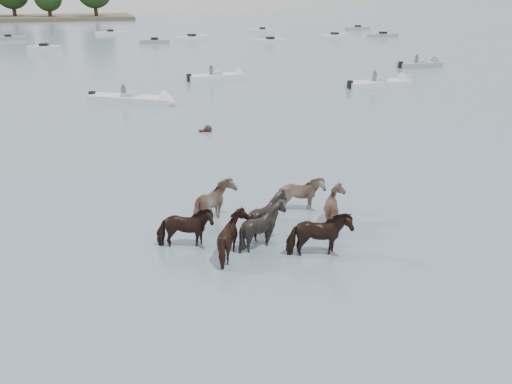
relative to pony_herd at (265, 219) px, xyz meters
name	(u,v)px	position (x,y,z in m)	size (l,w,h in m)	color
ground	(253,277)	(-1.09, -2.22, -0.57)	(400.00, 400.00, 0.00)	slate
pony_herd	(265,219)	(0.00, 0.00, 0.00)	(6.46, 4.65, 1.53)	black
swimming_pony	(207,130)	(1.16, 13.18, -0.47)	(0.72, 0.44, 0.44)	black
motorboat_b	(141,100)	(-1.43, 21.86, -0.35)	(6.15, 4.90, 1.92)	silver
motorboat_c	(224,77)	(6.53, 30.24, -0.34)	(5.47, 2.06, 1.92)	silver
motorboat_d	(387,83)	(18.10, 22.93, -0.35)	(5.97, 2.01, 1.92)	silver
motorboat_e	(426,65)	(27.89, 31.74, -0.34)	(5.03, 1.62, 1.92)	gray
distant_flotilla	(106,39)	(-1.39, 72.18, -0.31)	(105.93, 26.68, 0.93)	gray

